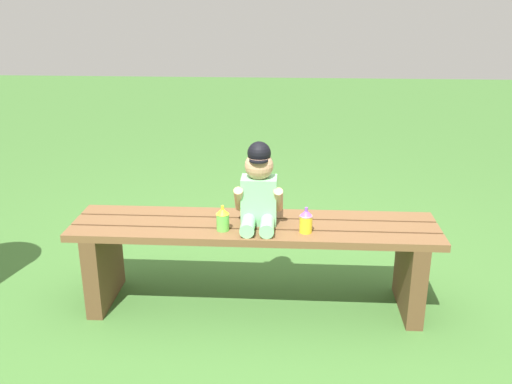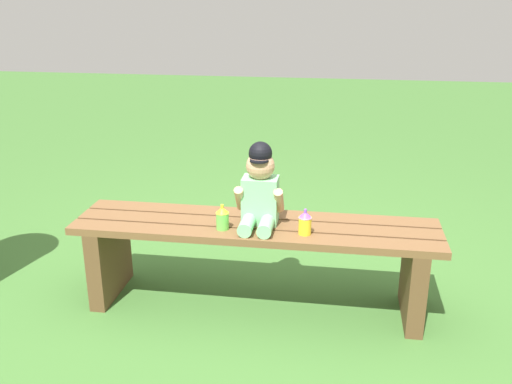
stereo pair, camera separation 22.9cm
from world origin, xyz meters
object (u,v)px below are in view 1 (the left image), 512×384
child_figure (259,189)px  sippy_cup_right (306,221)px  park_bench (255,249)px  sippy_cup_left (223,219)px

child_figure → sippy_cup_right: (0.23, -0.09, -0.12)m
park_bench → sippy_cup_right: bearing=-20.4°
park_bench → sippy_cup_right: 0.33m
park_bench → sippy_cup_left: bearing=-147.6°
child_figure → park_bench: bearing=177.9°
sippy_cup_left → sippy_cup_right: 0.39m
child_figure → sippy_cup_left: bearing=-151.2°
park_bench → child_figure: bearing=-2.1°
sippy_cup_left → sippy_cup_right: size_ratio=1.00×
park_bench → sippy_cup_left: (-0.14, -0.09, 0.19)m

